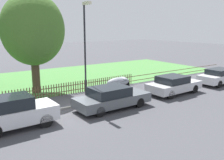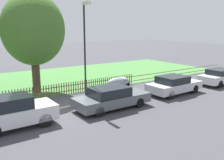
# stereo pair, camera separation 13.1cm
# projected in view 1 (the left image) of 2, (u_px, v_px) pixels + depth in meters

# --- Properties ---
(ground_plane) EXTENTS (120.00, 120.00, 0.00)m
(ground_plane) POSITION_uv_depth(u_px,v_px,m) (67.00, 109.00, 14.67)
(ground_plane) COLOR #424247
(kerb_stone) EXTENTS (39.27, 0.20, 0.12)m
(kerb_stone) POSITION_uv_depth(u_px,v_px,m) (66.00, 108.00, 14.74)
(kerb_stone) COLOR gray
(kerb_stone) RESTS_ON ground
(grass_strip) EXTENTS (39.27, 11.54, 0.01)m
(grass_strip) POSITION_uv_depth(u_px,v_px,m) (24.00, 82.00, 21.78)
(grass_strip) COLOR #477F3D
(grass_strip) RESTS_ON ground
(park_fence) EXTENTS (39.27, 0.05, 0.87)m
(park_fence) POSITION_uv_depth(u_px,v_px,m) (48.00, 91.00, 17.06)
(park_fence) COLOR brown
(park_fence) RESTS_ON ground
(parked_car_black_saloon) EXTENTS (3.78, 1.76, 1.59)m
(parked_car_black_saloon) POSITION_uv_depth(u_px,v_px,m) (15.00, 112.00, 11.83)
(parked_car_black_saloon) COLOR silver
(parked_car_black_saloon) RESTS_ON ground
(parked_car_navy_estate) EXTENTS (4.63, 1.88, 1.33)m
(parked_car_navy_estate) POSITION_uv_depth(u_px,v_px,m) (112.00, 97.00, 14.74)
(parked_car_navy_estate) COLOR #51565B
(parked_car_navy_estate) RESTS_ON ground
(parked_car_red_compact) EXTENTS (4.26, 1.97, 1.33)m
(parked_car_red_compact) POSITION_uv_depth(u_px,v_px,m) (174.00, 84.00, 18.02)
(parked_car_red_compact) COLOR #BCBCC1
(parked_car_red_compact) RESTS_ON ground
(parked_car_white_van) EXTENTS (4.52, 1.76, 1.33)m
(parked_car_white_van) POSITION_uv_depth(u_px,v_px,m) (220.00, 76.00, 21.06)
(parked_car_white_van) COLOR silver
(parked_car_white_van) RESTS_ON ground
(covered_motorcycle) EXTENTS (2.11, 0.94, 0.97)m
(covered_motorcycle) POSITION_uv_depth(u_px,v_px,m) (119.00, 82.00, 19.14)
(covered_motorcycle) COLOR black
(covered_motorcycle) RESTS_ON ground
(tree_mid_park) EXTENTS (4.44, 4.44, 7.15)m
(tree_mid_park) POSITION_uv_depth(u_px,v_px,m) (33.00, 30.00, 17.56)
(tree_mid_park) COLOR #473828
(tree_mid_park) RESTS_ON ground
(street_lamp) EXTENTS (0.20, 0.79, 6.20)m
(street_lamp) POSITION_uv_depth(u_px,v_px,m) (86.00, 42.00, 15.13)
(street_lamp) COLOR black
(street_lamp) RESTS_ON ground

